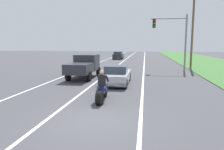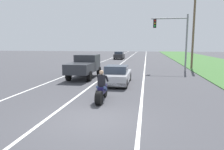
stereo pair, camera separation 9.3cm
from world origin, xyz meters
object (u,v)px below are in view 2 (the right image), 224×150
(motorcycle_with_rider, at_px, (102,90))
(distant_car_far_ahead, at_px, (119,55))
(sports_car_silver, at_px, (117,75))
(pickup_truck_left_lane_dark_grey, at_px, (85,65))
(traffic_light_mast_near, at_px, (176,34))

(motorcycle_with_rider, height_order, distant_car_far_ahead, motorcycle_with_rider)
(sports_car_silver, height_order, pickup_truck_left_lane_dark_grey, pickup_truck_left_lane_dark_grey)
(motorcycle_with_rider, bearing_deg, sports_car_silver, 89.18)
(sports_car_silver, distance_m, pickup_truck_left_lane_dark_grey, 3.99)
(pickup_truck_left_lane_dark_grey, bearing_deg, sports_car_silver, -36.82)
(traffic_light_mast_near, relative_size, distant_car_far_ahead, 1.50)
(traffic_light_mast_near, bearing_deg, distant_car_far_ahead, 115.06)
(traffic_light_mast_near, distance_m, distant_car_far_ahead, 20.03)
(distant_car_far_ahead, bearing_deg, pickup_truck_left_lane_dark_grey, -89.81)
(traffic_light_mast_near, xyz_separation_m, distant_car_far_ahead, (-8.38, 17.91, -3.17))
(sports_car_silver, relative_size, pickup_truck_left_lane_dark_grey, 0.90)
(pickup_truck_left_lane_dark_grey, distance_m, traffic_light_mast_near, 10.52)
(motorcycle_with_rider, relative_size, traffic_light_mast_near, 0.37)
(distant_car_far_ahead, bearing_deg, motorcycle_with_rider, -84.15)
(sports_car_silver, relative_size, traffic_light_mast_near, 0.72)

